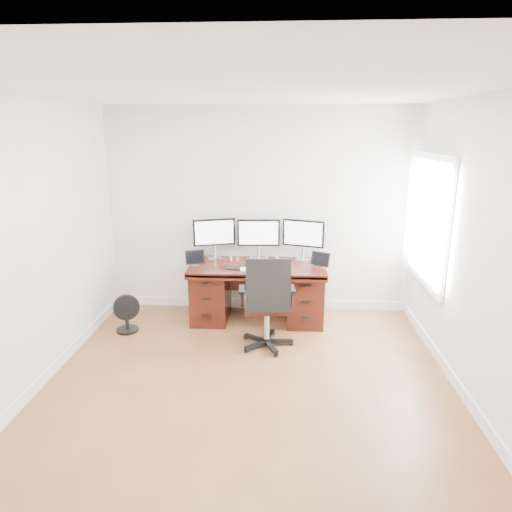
# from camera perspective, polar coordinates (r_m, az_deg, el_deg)

# --- Properties ---
(ground) EXTENTS (4.50, 4.50, 0.00)m
(ground) POSITION_cam_1_polar(r_m,az_deg,el_deg) (4.42, -1.19, -17.34)
(ground) COLOR brown
(ground) RESTS_ON ground
(back_wall) EXTENTS (4.00, 0.10, 2.70)m
(back_wall) POSITION_cam_1_polar(r_m,az_deg,el_deg) (6.05, 0.42, 5.56)
(back_wall) COLOR silver
(back_wall) RESTS_ON ground
(right_wall) EXTENTS (0.10, 4.50, 2.70)m
(right_wall) POSITION_cam_1_polar(r_m,az_deg,el_deg) (4.29, 26.46, -0.21)
(right_wall) COLOR silver
(right_wall) RESTS_ON ground
(desk) EXTENTS (1.70, 0.80, 0.75)m
(desk) POSITION_cam_1_polar(r_m,az_deg,el_deg) (5.89, 0.19, -4.28)
(desk) COLOR #39120B
(desk) RESTS_ON ground
(office_chair) EXTENTS (0.64, 0.63, 1.09)m
(office_chair) POSITION_cam_1_polar(r_m,az_deg,el_deg) (5.15, 1.39, -7.77)
(office_chair) COLOR black
(office_chair) RESTS_ON ground
(floor_fan) EXTENTS (0.32, 0.27, 0.46)m
(floor_fan) POSITION_cam_1_polar(r_m,az_deg,el_deg) (5.82, -15.90, -7.01)
(floor_fan) COLOR black
(floor_fan) RESTS_ON ground
(monitor_left) EXTENTS (0.54, 0.20, 0.53)m
(monitor_left) POSITION_cam_1_polar(r_m,az_deg,el_deg) (5.98, -5.24, 2.80)
(monitor_left) COLOR silver
(monitor_left) RESTS_ON desk
(monitor_center) EXTENTS (0.55, 0.15, 0.53)m
(monitor_center) POSITION_cam_1_polar(r_m,az_deg,el_deg) (5.92, 0.32, 2.74)
(monitor_center) COLOR silver
(monitor_center) RESTS_ON desk
(monitor_right) EXTENTS (0.53, 0.21, 0.53)m
(monitor_right) POSITION_cam_1_polar(r_m,az_deg,el_deg) (5.92, 5.94, 2.65)
(monitor_right) COLOR silver
(monitor_right) RESTS_ON desk
(tablet_left) EXTENTS (0.25, 0.14, 0.19)m
(tablet_left) POSITION_cam_1_polar(r_m,az_deg,el_deg) (5.77, -7.66, -0.31)
(tablet_left) COLOR silver
(tablet_left) RESTS_ON desk
(tablet_right) EXTENTS (0.24, 0.17, 0.19)m
(tablet_right) POSITION_cam_1_polar(r_m,az_deg,el_deg) (5.69, 8.03, -0.56)
(tablet_right) COLOR silver
(tablet_right) RESTS_ON desk
(keyboard) EXTENTS (0.32, 0.17, 0.01)m
(keyboard) POSITION_cam_1_polar(r_m,az_deg,el_deg) (5.55, -0.41, -1.65)
(keyboard) COLOR silver
(keyboard) RESTS_ON desk
(trackpad) EXTENTS (0.17, 0.17, 0.01)m
(trackpad) POSITION_cam_1_polar(r_m,az_deg,el_deg) (5.55, 2.40, -1.69)
(trackpad) COLOR silver
(trackpad) RESTS_ON desk
(drawing_tablet) EXTENTS (0.23, 0.17, 0.01)m
(drawing_tablet) POSITION_cam_1_polar(r_m,az_deg,el_deg) (5.61, -2.76, -1.52)
(drawing_tablet) COLOR black
(drawing_tablet) RESTS_ON desk
(phone) EXTENTS (0.13, 0.09, 0.01)m
(phone) POSITION_cam_1_polar(r_m,az_deg,el_deg) (5.76, -0.04, -1.02)
(phone) COLOR black
(phone) RESTS_ON desk
(figurine_yellow) EXTENTS (0.03, 0.03, 0.07)m
(figurine_yellow) POSITION_cam_1_polar(r_m,az_deg,el_deg) (5.91, -3.14, -0.27)
(figurine_yellow) COLOR #E2C370
(figurine_yellow) RESTS_ON desk
(figurine_brown) EXTENTS (0.03, 0.03, 0.07)m
(figurine_brown) POSITION_cam_1_polar(r_m,az_deg,el_deg) (5.90, -2.34, -0.28)
(figurine_brown) COLOR #945B4B
(figurine_brown) RESTS_ON desk
(figurine_blue) EXTENTS (0.03, 0.03, 0.07)m
(figurine_blue) POSITION_cam_1_polar(r_m,az_deg,el_deg) (5.88, -0.64, -0.31)
(figurine_blue) COLOR #68B2F0
(figurine_blue) RESTS_ON desk
(figurine_purple) EXTENTS (0.03, 0.03, 0.07)m
(figurine_purple) POSITION_cam_1_polar(r_m,az_deg,el_deg) (5.87, 1.38, -0.34)
(figurine_purple) COLOR #AF5CE0
(figurine_purple) RESTS_ON desk
(figurine_orange) EXTENTS (0.03, 0.03, 0.07)m
(figurine_orange) POSITION_cam_1_polar(r_m,az_deg,el_deg) (5.87, 2.61, -0.36)
(figurine_orange) COLOR #F2B442
(figurine_orange) RESTS_ON desk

